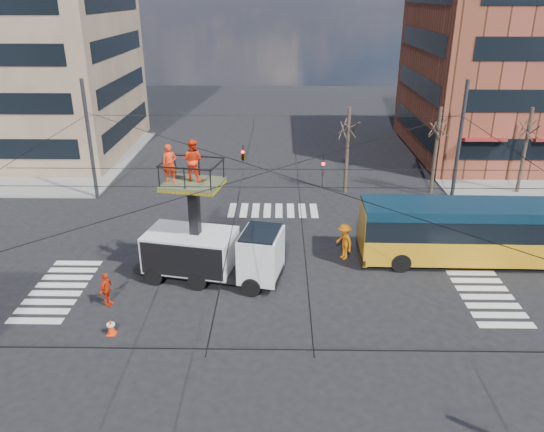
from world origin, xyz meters
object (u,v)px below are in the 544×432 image
at_px(city_bus, 485,231).
at_px(flagger, 344,241).
at_px(utility_truck, 212,238).
at_px(worker_ground, 106,289).
at_px(traffic_cone, 111,327).

height_order(city_bus, flagger, city_bus).
relative_size(utility_truck, flagger, 3.76).
bearing_deg(city_bus, flagger, 178.50).
bearing_deg(utility_truck, worker_ground, -139.22).
xyz_separation_m(utility_truck, flagger, (6.59, 2.25, -1.20)).
xyz_separation_m(city_bus, traffic_cone, (-17.32, -6.62, -1.38)).
relative_size(city_bus, traffic_cone, 18.04).
height_order(traffic_cone, flagger, flagger).
bearing_deg(traffic_cone, city_bus, 20.90).
height_order(worker_ground, flagger, flagger).
relative_size(city_bus, worker_ground, 7.94).
distance_m(worker_ground, flagger, 12.00).
distance_m(utility_truck, flagger, 7.07).
distance_m(traffic_cone, flagger, 12.36).
relative_size(utility_truck, traffic_cone, 10.45).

